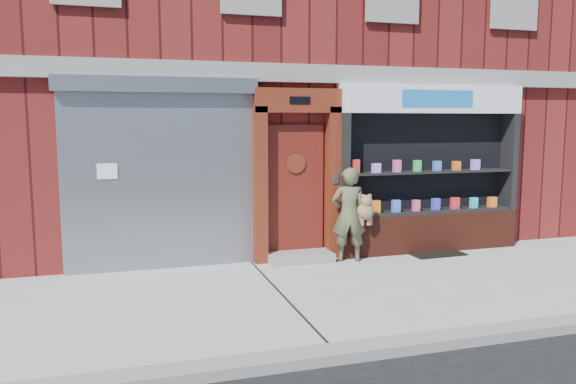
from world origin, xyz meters
name	(u,v)px	position (x,y,z in m)	size (l,w,h in m)	color
ground	(385,286)	(0.00, 0.00, 0.00)	(80.00, 80.00, 0.00)	#9E9E99
curb	(476,336)	(0.00, -2.15, 0.06)	(60.00, 0.30, 0.12)	gray
building	(274,51)	(0.00, 5.99, 4.00)	(12.00, 8.16, 8.00)	#5B1514
shutter_bay	(160,162)	(-3.00, 1.93, 1.72)	(3.10, 0.30, 3.04)	gray
red_door_bay	(297,175)	(-0.75, 1.86, 1.46)	(1.52, 0.58, 2.90)	#4C180D
pharmacy_bay	(429,176)	(1.75, 1.81, 1.37)	(3.50, 0.41, 3.00)	#521F13
woman	(350,214)	(0.08, 1.50, 0.81)	(0.76, 0.51, 1.60)	#515337
doormat	(434,253)	(1.74, 1.55, 0.01)	(0.97, 0.68, 0.02)	black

